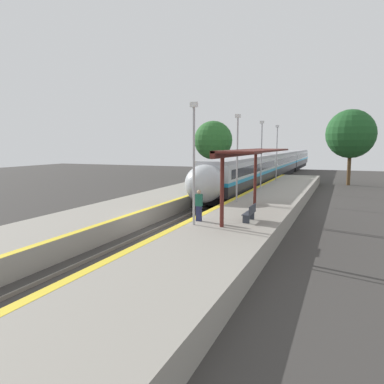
# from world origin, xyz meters

# --- Properties ---
(ground_plane) EXTENTS (120.00, 120.00, 0.00)m
(ground_plane) POSITION_xyz_m (0.00, 0.00, 0.00)
(ground_plane) COLOR #383533
(rail_left) EXTENTS (0.08, 90.00, 0.15)m
(rail_left) POSITION_xyz_m (-0.72, 0.00, 0.07)
(rail_left) COLOR slate
(rail_left) RESTS_ON ground_plane
(rail_right) EXTENTS (0.08, 90.00, 0.15)m
(rail_right) POSITION_xyz_m (0.72, 0.00, 0.07)
(rail_right) COLOR slate
(rail_right) RESTS_ON ground_plane
(train) EXTENTS (2.93, 66.60, 3.80)m
(train) POSITION_xyz_m (0.00, 38.23, 2.17)
(train) COLOR black
(train) RESTS_ON ground_plane
(platform_right) EXTENTS (4.85, 64.00, 1.06)m
(platform_right) POSITION_xyz_m (4.17, 0.00, 0.52)
(platform_right) COLOR gray
(platform_right) RESTS_ON ground_plane
(platform_left) EXTENTS (4.61, 64.00, 1.06)m
(platform_left) POSITION_xyz_m (-4.05, 0.00, 0.52)
(platform_left) COLOR gray
(platform_left) RESTS_ON ground_plane
(platform_bench) EXTENTS (0.44, 1.47, 0.89)m
(platform_bench) POSITION_xyz_m (5.01, 0.23, 1.52)
(platform_bench) COLOR #2D333D
(platform_bench) RESTS_ON platform_right
(person_waiting) EXTENTS (0.36, 0.22, 1.67)m
(person_waiting) POSITION_xyz_m (2.44, -0.70, 1.91)
(person_waiting) COLOR navy
(person_waiting) RESTS_ON platform_right
(railway_signal) EXTENTS (0.28, 0.28, 4.09)m
(railway_signal) POSITION_xyz_m (-1.97, 22.28, 2.52)
(railway_signal) COLOR #59595E
(railway_signal) RESTS_ON ground_plane
(lamppost_near) EXTENTS (0.36, 0.20, 6.12)m
(lamppost_near) POSITION_xyz_m (2.54, -1.67, 4.51)
(lamppost_near) COLOR #9E9EA3
(lamppost_near) RESTS_ON platform_right
(lamppost_mid) EXTENTS (0.36, 0.20, 6.12)m
(lamppost_mid) POSITION_xyz_m (2.54, 6.43, 4.51)
(lamppost_mid) COLOR #9E9EA3
(lamppost_mid) RESTS_ON platform_right
(lamppost_far) EXTENTS (0.36, 0.20, 6.12)m
(lamppost_far) POSITION_xyz_m (2.54, 14.53, 4.51)
(lamppost_far) COLOR #9E9EA3
(lamppost_far) RESTS_ON platform_right
(lamppost_farthest) EXTENTS (0.36, 0.20, 6.12)m
(lamppost_farthest) POSITION_xyz_m (2.54, 22.63, 4.51)
(lamppost_farthest) COLOR #9E9EA3
(lamppost_farthest) RESTS_ON platform_right
(station_canopy) EXTENTS (2.02, 10.28, 3.78)m
(station_canopy) POSITION_xyz_m (4.59, 2.03, 4.56)
(station_canopy) COLOR #511E19
(station_canopy) RESTS_ON platform_right
(background_tree_left) EXTENTS (6.08, 6.08, 8.76)m
(background_tree_left) POSITION_xyz_m (-9.96, 37.50, 5.71)
(background_tree_left) COLOR brown
(background_tree_left) RESTS_ON ground_plane
(background_tree_right) EXTENTS (6.00, 6.00, 9.38)m
(background_tree_right) POSITION_xyz_m (10.03, 31.63, 6.37)
(background_tree_right) COLOR brown
(background_tree_right) RESTS_ON ground_plane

